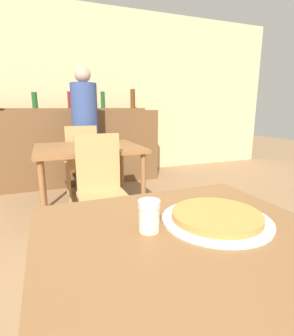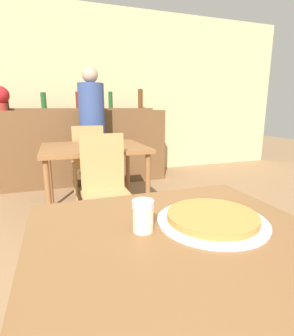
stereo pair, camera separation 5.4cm
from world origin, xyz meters
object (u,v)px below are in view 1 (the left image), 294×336
object	(u,v)px
chair_far_side_back	(81,158)
cheese_shaker	(149,216)
person_standing	(85,127)
chair_far_side_front	(101,184)
pizza_tray	(216,217)

from	to	relation	value
chair_far_side_back	cheese_shaker	size ratio (longest dim) A/B	8.64
chair_far_side_back	person_standing	bearing A→B (deg)	-114.58
chair_far_side_front	person_standing	bearing A→B (deg)	85.87
person_standing	chair_far_side_front	bearing A→B (deg)	-94.13
chair_far_side_front	pizza_tray	size ratio (longest dim) A/B	2.37
chair_far_side_back	cheese_shaker	world-z (taller)	chair_far_side_back
chair_far_side_front	pizza_tray	world-z (taller)	chair_far_side_front
chair_far_side_front	cheese_shaker	world-z (taller)	chair_far_side_front
pizza_tray	cheese_shaker	size ratio (longest dim) A/B	3.65
chair_far_side_front	person_standing	xyz separation A→B (m)	(0.11, 1.46, 0.38)
pizza_tray	person_standing	world-z (taller)	person_standing
chair_far_side_back	person_standing	size ratio (longest dim) A/B	0.56
cheese_shaker	person_standing	distance (m)	2.84
pizza_tray	cheese_shaker	world-z (taller)	cheese_shaker
chair_far_side_front	chair_far_side_back	size ratio (longest dim) A/B	1.00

